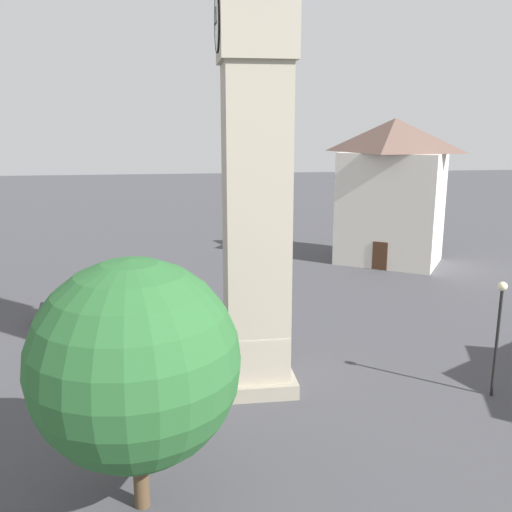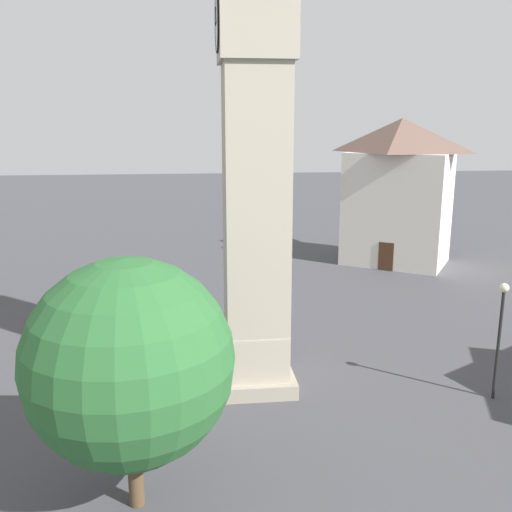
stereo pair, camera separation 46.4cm
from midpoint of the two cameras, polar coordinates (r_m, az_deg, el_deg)
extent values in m
plane|color=#424247|center=(23.98, 0.57, -12.93)|extent=(200.00, 200.00, 0.00)
cube|color=gray|center=(23.85, 0.57, -12.28)|extent=(3.04, 3.04, 0.60)
cube|color=#ADA38E|center=(21.86, 0.61, 2.95)|extent=(2.43, 2.43, 12.14)
cube|color=#ADA38E|center=(21.78, 0.66, 22.50)|extent=(2.72, 2.72, 2.68)
cylinder|color=white|center=(21.65, -3.30, 22.53)|extent=(2.04, 0.04, 2.04)
torus|color=black|center=(21.65, -3.33, 22.53)|extent=(2.10, 0.06, 2.10)
cube|color=black|center=(21.69, -3.42, 23.12)|extent=(0.05, 0.02, 0.57)
cube|color=black|center=(21.95, -3.46, 22.40)|extent=(0.78, 0.02, 0.04)
cylinder|color=white|center=(21.99, 4.56, 22.37)|extent=(2.04, 0.04, 2.04)
torus|color=black|center=(21.99, 4.58, 22.37)|extent=(2.10, 0.06, 2.10)
cube|color=black|center=(32.72, -16.65, -5.08)|extent=(2.28, 4.30, 0.64)
cube|color=#28333D|center=(32.53, -16.46, -4.03)|extent=(1.85, 2.30, 0.64)
cylinder|color=black|center=(32.12, -18.85, -6.09)|extent=(0.31, 0.67, 0.64)
cylinder|color=black|center=(33.64, -18.68, -5.21)|extent=(0.31, 0.67, 0.64)
cylinder|color=black|center=(32.01, -14.45, -5.85)|extent=(0.31, 0.67, 0.64)
cylinder|color=black|center=(33.53, -14.48, -4.97)|extent=(0.31, 0.67, 0.64)
cube|color=black|center=(32.94, -20.15, -5.63)|extent=(1.67, 0.36, 0.16)
cube|color=white|center=(27.15, -14.30, -8.77)|extent=(3.77, 4.32, 0.64)
cube|color=#28333D|center=(26.86, -14.66, -7.61)|extent=(2.49, 2.62, 0.64)
cylinder|color=black|center=(28.44, -12.83, -8.23)|extent=(0.55, 0.65, 0.64)
cylinder|color=black|center=(27.14, -11.14, -9.21)|extent=(0.55, 0.65, 0.64)
cylinder|color=black|center=(27.43, -17.36, -9.34)|extent=(0.55, 0.65, 0.64)
cylinder|color=black|center=(26.09, -15.84, -10.44)|extent=(0.55, 0.65, 0.64)
cube|color=black|center=(28.14, -10.61, -8.25)|extent=(1.42, 1.07, 0.16)
cylinder|color=#2D3351|center=(31.83, -6.83, -5.45)|extent=(0.13, 0.13, 0.82)
cylinder|color=#2D3351|center=(31.79, -6.51, -5.46)|extent=(0.13, 0.13, 0.82)
cube|color=#386BB7|center=(31.59, -6.70, -4.24)|extent=(0.29, 0.40, 0.60)
cylinder|color=#386BB7|center=(31.66, -7.12, -4.31)|extent=(0.09, 0.09, 0.60)
cylinder|color=#386BB7|center=(31.56, -6.28, -4.34)|extent=(0.09, 0.09, 0.60)
sphere|color=beige|center=(31.46, -6.73, -3.46)|extent=(0.22, 0.22, 0.22)
sphere|color=black|center=(31.44, -6.73, -3.43)|extent=(0.20, 0.20, 0.20)
cylinder|color=brown|center=(17.21, -11.30, -20.18)|extent=(0.44, 0.44, 2.38)
sphere|color=#28602D|center=(15.69, -11.83, -10.42)|extent=(5.69, 5.69, 5.69)
cube|color=silver|center=(44.44, 14.39, 4.67)|extent=(8.61, 9.11, 8.46)
pyramid|color=brown|center=(43.98, 14.81, 11.72)|extent=(9.04, 9.57, 2.47)
cube|color=#422819|center=(42.37, 13.30, -0.06)|extent=(0.68, 0.96, 2.10)
cylinder|color=black|center=(24.08, 23.79, -8.36)|extent=(0.12, 0.12, 4.36)
sphere|color=beige|center=(23.36, 24.33, -2.96)|extent=(0.36, 0.36, 0.36)
camera|label=1|loc=(0.23, -89.40, 0.14)|focal=39.57mm
camera|label=2|loc=(0.23, 90.60, -0.14)|focal=39.57mm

